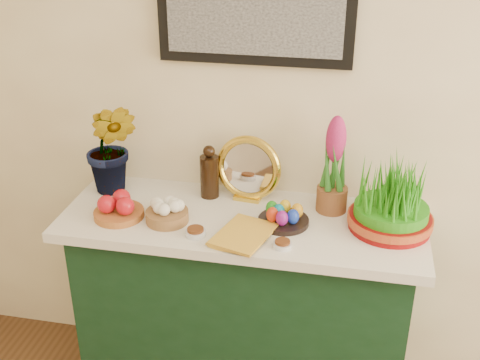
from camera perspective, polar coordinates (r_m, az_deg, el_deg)
name	(u,v)px	position (r m, az deg, el deg)	size (l,w,h in m)	color
sideboard	(242,312)	(2.60, 0.22, -12.39)	(1.30, 0.45, 0.85)	#12321C
tablecloth	(243,220)	(2.34, 0.24, -3.86)	(1.40, 0.55, 0.04)	silver
hyacinth_green	(110,133)	(2.47, -12.20, 4.38)	(0.26, 0.22, 0.52)	#2C7422
apple_bowl	(118,207)	(2.36, -11.46, -2.56)	(0.24, 0.24, 0.10)	#A45C28
garlic_basket	(167,212)	(2.30, -6.95, -3.07)	(0.19, 0.19, 0.09)	olive
vinegar_cruet	(209,174)	(2.44, -2.91, 0.56)	(0.08, 0.08, 0.22)	black
mirror	(248,169)	(2.41, 0.80, 1.04)	(0.27, 0.09, 0.27)	gold
book	(222,228)	(2.22, -1.72, -4.60)	(0.16, 0.24, 0.03)	gold
spice_dish_left	(196,232)	(2.21, -4.24, -4.95)	(0.08, 0.08, 0.03)	silver
spice_dish_right	(282,244)	(2.14, 4.05, -6.08)	(0.07, 0.07, 0.03)	silver
egg_plate	(283,216)	(2.27, 4.11, -3.45)	(0.21, 0.21, 0.08)	black
hyacinth_pink	(334,169)	(2.33, 8.89, 1.01)	(0.12, 0.12, 0.39)	brown
wheatgrass_sabzeh	(392,201)	(2.27, 14.23, -1.99)	(0.31, 0.31, 0.26)	maroon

